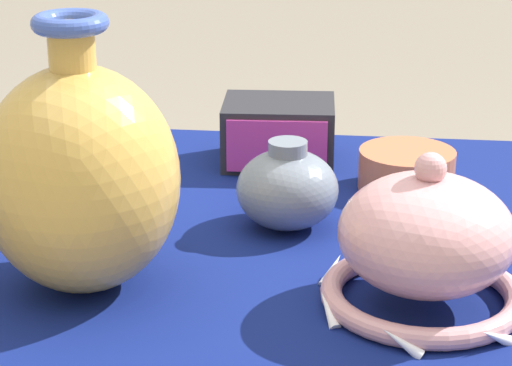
{
  "coord_description": "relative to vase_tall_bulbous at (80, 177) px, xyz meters",
  "views": [
    {
      "loc": [
        0.17,
        -1.09,
        1.16
      ],
      "look_at": [
        0.06,
        -0.14,
        0.8
      ],
      "focal_mm": 70.0,
      "sensor_mm": 36.0,
      "label": 1
    }
  ],
  "objects": [
    {
      "name": "vase_dome_bell",
      "position": [
        0.35,
        -0.0,
        -0.06
      ],
      "size": [
        0.22,
        0.22,
        0.17
      ],
      "color": "#D19399",
      "rests_on": "display_table"
    },
    {
      "name": "mosaic_tile_box",
      "position": [
        0.16,
        0.4,
        -0.08
      ],
      "size": [
        0.16,
        0.13,
        0.09
      ],
      "rotation": [
        0.0,
        0.0,
        0.05
      ],
      "color": "#232328",
      "rests_on": "display_table"
    },
    {
      "name": "cup_wide_celadon",
      "position": [
        -0.04,
        0.28,
        -0.08
      ],
      "size": [
        0.11,
        0.11,
        0.08
      ],
      "color": "#A8CCB7",
      "rests_on": "display_table"
    },
    {
      "name": "vase_tall_bulbous",
      "position": [
        0.0,
        0.0,
        0.0
      ],
      "size": [
        0.2,
        0.2,
        0.29
      ],
      "color": "gold",
      "rests_on": "display_table"
    },
    {
      "name": "jar_round_slate",
      "position": [
        0.19,
        0.17,
        -0.07
      ],
      "size": [
        0.12,
        0.12,
        0.11
      ],
      "color": "slate",
      "rests_on": "display_table"
    },
    {
      "name": "display_table",
      "position": [
        0.11,
        0.16,
        -0.2
      ],
      "size": [
        1.04,
        0.73,
        0.69
      ],
      "color": "olive",
      "rests_on": "ground_plane"
    },
    {
      "name": "pot_squat_terracotta",
      "position": [
        0.34,
        0.32,
        -0.09
      ],
      "size": [
        0.13,
        0.13,
        0.05
      ],
      "primitive_type": "cylinder",
      "color": "#BC6642",
      "rests_on": "display_table"
    }
  ]
}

